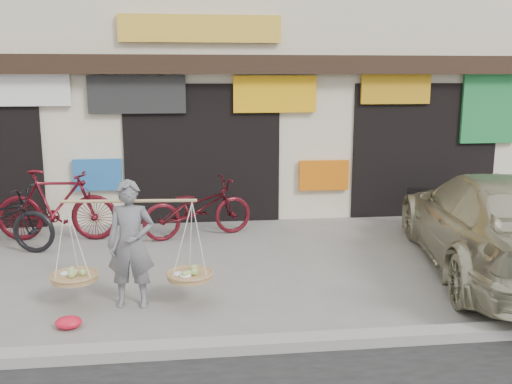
{
  "coord_description": "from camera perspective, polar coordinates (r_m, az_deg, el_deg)",
  "views": [
    {
      "loc": [
        -0.28,
        -7.53,
        2.84
      ],
      "look_at": [
        0.73,
        0.9,
        1.11
      ],
      "focal_mm": 40.0,
      "sensor_mm": 36.0,
      "label": 1
    }
  ],
  "objects": [
    {
      "name": "shophouse_block",
      "position": [
        13.96,
        -5.88,
        13.96
      ],
      "size": [
        14.0,
        6.32,
        7.0
      ],
      "color": "beige",
      "rests_on": "ground"
    },
    {
      "name": "bike_2",
      "position": [
        10.22,
        -5.85,
        -1.61
      ],
      "size": [
        2.12,
        1.25,
        1.05
      ],
      "primitive_type": "imported",
      "rotation": [
        0.0,
        0.0,
        1.87
      ],
      "color": "#4C0D15",
      "rests_on": "ground"
    },
    {
      "name": "bike_1",
      "position": [
        10.51,
        -19.31,
        -1.26
      ],
      "size": [
        2.15,
        0.77,
        1.27
      ],
      "primitive_type": "imported",
      "rotation": [
        0.0,
        0.0,
        1.49
      ],
      "color": "#500D16",
      "rests_on": "ground"
    },
    {
      "name": "suv",
      "position": [
        9.04,
        23.06,
        -2.86
      ],
      "size": [
        3.02,
        5.41,
        1.48
      ],
      "rotation": [
        0.0,
        0.0,
        2.95
      ],
      "color": "#B3AF90",
      "rests_on": "ground"
    },
    {
      "name": "red_bag",
      "position": [
        7.04,
        -18.24,
        -12.29
      ],
      "size": [
        0.31,
        0.25,
        0.14
      ],
      "primitive_type": "ellipsoid",
      "color": "red",
      "rests_on": "ground"
    },
    {
      "name": "ground",
      "position": [
        8.05,
        -4.47,
        -9.17
      ],
      "size": [
        70.0,
        70.0,
        0.0
      ],
      "primitive_type": "plane",
      "color": "gray",
      "rests_on": "ground"
    },
    {
      "name": "street_vendor",
      "position": [
        7.25,
        -12.38,
        -5.62
      ],
      "size": [
        1.99,
        0.67,
        1.61
      ],
      "rotation": [
        0.0,
        0.0,
        -0.08
      ],
      "color": "slate",
      "rests_on": "ground"
    },
    {
      "name": "kerb",
      "position": [
        6.2,
        -3.64,
        -15.17
      ],
      "size": [
        70.0,
        0.25,
        0.12
      ],
      "primitive_type": "cube",
      "color": "gray",
      "rests_on": "ground"
    }
  ]
}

